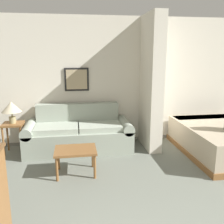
# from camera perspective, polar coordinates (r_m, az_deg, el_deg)

# --- Properties ---
(wall_back) EXTENTS (7.34, 0.16, 2.60)m
(wall_back) POSITION_cam_1_polar(r_m,az_deg,el_deg) (5.27, -1.63, 7.02)
(wall_back) COLOR silver
(wall_back) RESTS_ON ground_plane
(wall_partition_pillar) EXTENTS (0.24, 0.88, 2.60)m
(wall_partition_pillar) POSITION_cam_1_polar(r_m,az_deg,el_deg) (4.96, 8.92, 6.55)
(wall_partition_pillar) COLOR silver
(wall_partition_pillar) RESTS_ON ground_plane
(couch) EXTENTS (2.06, 0.84, 0.88)m
(couch) POSITION_cam_1_polar(r_m,az_deg,el_deg) (4.96, -7.63, -4.98)
(couch) COLOR #99A393
(couch) RESTS_ON ground_plane
(coffee_table) EXTENTS (0.64, 0.48, 0.41)m
(coffee_table) POSITION_cam_1_polar(r_m,az_deg,el_deg) (3.98, -8.33, -9.13)
(coffee_table) COLOR brown
(coffee_table) RESTS_ON ground_plane
(side_table) EXTENTS (0.38, 0.38, 0.59)m
(side_table) POSITION_cam_1_polar(r_m,az_deg,el_deg) (5.06, -21.61, -3.75)
(side_table) COLOR brown
(side_table) RESTS_ON ground_plane
(table_lamp) EXTENTS (0.36, 0.36, 0.41)m
(table_lamp) POSITION_cam_1_polar(r_m,az_deg,el_deg) (4.96, -22.02, 0.92)
(table_lamp) COLOR tan
(table_lamp) RESTS_ON side_table
(bed) EXTENTS (1.46, 1.95, 0.54)m
(bed) POSITION_cam_1_polar(r_m,az_deg,el_deg) (5.21, 23.78, -5.71)
(bed) COLOR brown
(bed) RESTS_ON ground_plane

